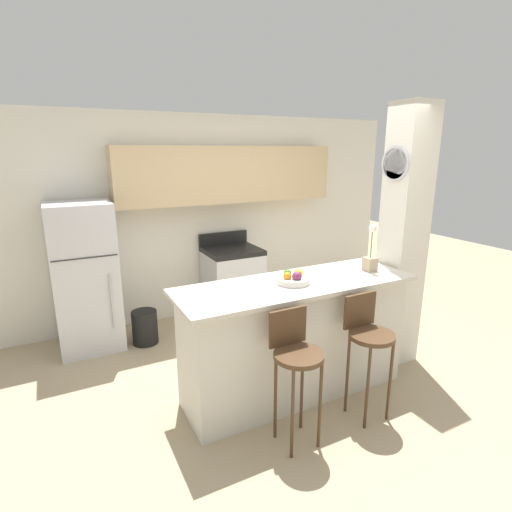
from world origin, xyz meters
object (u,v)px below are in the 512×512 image
(stove_range, at_px, (233,282))
(trash_bin, at_px, (145,327))
(bar_stool_left, at_px, (296,357))
(fruit_bowl, at_px, (293,279))
(bar_stool_right, at_px, (368,337))
(orchid_vase, at_px, (370,257))
(refrigerator, at_px, (85,277))

(stove_range, height_order, trash_bin, stove_range)
(bar_stool_left, xyz_separation_m, fruit_bowl, (0.30, 0.53, 0.39))
(bar_stool_left, relative_size, bar_stool_right, 1.00)
(stove_range, relative_size, orchid_vase, 2.47)
(refrigerator, xyz_separation_m, trash_bin, (0.54, -0.23, -0.61))
(trash_bin, bearing_deg, stove_range, 12.03)
(orchid_vase, relative_size, trash_bin, 1.14)
(refrigerator, relative_size, bar_stool_right, 1.58)
(bar_stool_left, distance_m, bar_stool_right, 0.68)
(stove_range, xyz_separation_m, orchid_vase, (0.57, -1.84, 0.71))
(bar_stool_left, xyz_separation_m, trash_bin, (-0.65, 2.09, -0.49))
(refrigerator, height_order, fruit_bowl, refrigerator)
(orchid_vase, xyz_separation_m, trash_bin, (-1.77, 1.59, -0.98))
(stove_range, height_order, fruit_bowl, fruit_bowl)
(bar_stool_left, bearing_deg, orchid_vase, 24.04)
(stove_range, distance_m, fruit_bowl, 1.93)
(stove_range, bearing_deg, bar_stool_right, -86.82)
(refrigerator, bearing_deg, trash_bin, -22.57)
(refrigerator, relative_size, stove_range, 1.50)
(trash_bin, bearing_deg, fruit_bowl, -58.59)
(bar_stool_right, bearing_deg, refrigerator, 128.99)
(bar_stool_right, relative_size, fruit_bowl, 3.49)
(refrigerator, distance_m, trash_bin, 0.85)
(refrigerator, relative_size, fruit_bowl, 5.52)
(bar_stool_right, distance_m, trash_bin, 2.52)
(fruit_bowl, bearing_deg, refrigerator, 129.94)
(orchid_vase, bearing_deg, refrigerator, 141.93)
(stove_range, bearing_deg, bar_stool_left, -103.20)
(refrigerator, xyz_separation_m, bar_stool_left, (1.19, -2.31, -0.12))
(bar_stool_left, relative_size, trash_bin, 2.67)
(refrigerator, bearing_deg, orchid_vase, -38.07)
(bar_stool_right, bearing_deg, bar_stool_left, 180.00)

